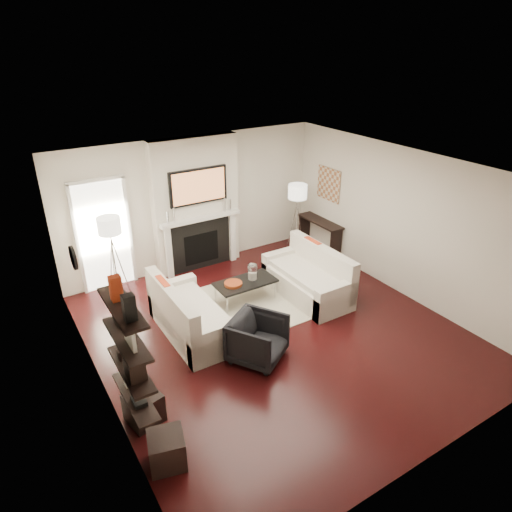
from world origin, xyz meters
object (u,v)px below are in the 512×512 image
coffee_table (245,282)px  ottoman_near (144,408)px  loveseat_left_base (193,322)px  lamp_left_shade (109,225)px  armchair (258,337)px  loveseat_right_base (306,285)px  lamp_right_shade (298,192)px

coffee_table → ottoman_near: (-2.55, -1.79, -0.20)m
loveseat_left_base → lamp_left_shade: 2.25m
lamp_left_shade → ottoman_near: (-0.62, -3.14, -1.25)m
coffee_table → armchair: 1.65m
loveseat_left_base → armchair: bearing=-63.6°
loveseat_left_base → armchair: size_ratio=2.35×
loveseat_right_base → lamp_right_shade: 2.18m
loveseat_right_base → coffee_table: (-1.08, 0.41, 0.19)m
coffee_table → lamp_left_shade: bearing=144.8°
ottoman_near → loveseat_left_base: bearing=46.6°
loveseat_right_base → ottoman_near: loveseat_right_base is taller
armchair → loveseat_left_base: bearing=83.9°
loveseat_left_base → ottoman_near: loveseat_left_base is taller
loveseat_right_base → ottoman_near: 3.88m
loveseat_right_base → coffee_table: 1.17m
coffee_table → ottoman_near: coffee_table is taller
lamp_left_shade → ottoman_near: 3.44m
armchair → lamp_right_shade: (2.65, 2.65, 1.07)m
loveseat_left_base → lamp_left_shade: size_ratio=4.50×
lamp_right_shade → ottoman_near: bearing=-147.0°
loveseat_right_base → ottoman_near: size_ratio=4.50×
loveseat_left_base → loveseat_right_base: same height
lamp_left_shade → lamp_right_shade: same height
lamp_right_shade → loveseat_right_base: bearing=-119.7°
loveseat_left_base → lamp_left_shade: (-0.70, 1.75, 1.24)m
lamp_right_shade → coffee_table: bearing=-149.7°
lamp_left_shade → armchair: bearing=-66.4°
lamp_left_shade → lamp_right_shade: 3.91m
loveseat_left_base → lamp_right_shade: bearing=25.7°
ottoman_near → lamp_right_shade: bearing=33.0°
loveseat_right_base → coffee_table: size_ratio=1.64×
armchair → ottoman_near: 1.90m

